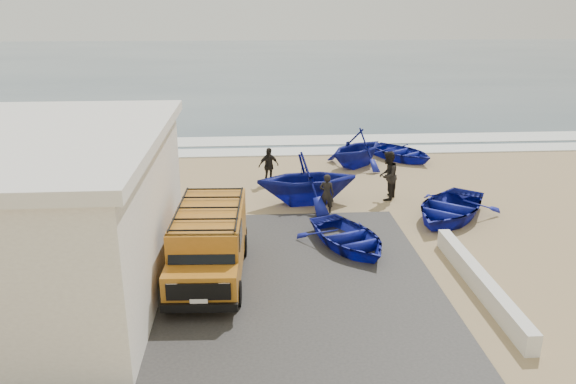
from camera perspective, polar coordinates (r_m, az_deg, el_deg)
name	(u,v)px	position (r m, az deg, el deg)	size (l,w,h in m)	color
ground	(287,250)	(17.71, -0.15, -5.89)	(160.00, 160.00, 0.00)	tan
slab	(220,281)	(15.90, -6.96, -8.98)	(12.00, 10.00, 0.05)	#383533
ocean	(257,63)	(72.44, -3.16, 12.92)	(180.00, 88.00, 0.01)	#385166
surf_line	(271,152)	(29.03, -1.72, 4.09)	(180.00, 1.60, 0.06)	white
surf_wash	(269,141)	(31.45, -1.91, 5.22)	(180.00, 2.20, 0.04)	white
building	(3,214)	(16.32, -26.94, -2.03)	(8.40, 9.40, 4.30)	white
parapet	(480,282)	(16.06, 18.92, -8.64)	(0.35, 6.00, 0.55)	silver
van	(209,241)	(15.79, -8.00, -4.96)	(2.08, 4.79, 2.02)	#B26B1A
boat_near_left	(348,237)	(17.80, 6.16, -4.58)	(2.53, 3.55, 0.73)	#131D9A
boat_near_right	(449,208)	(20.82, 16.06, -1.53)	(2.94, 4.11, 0.85)	#131D9A
boat_mid_left	(307,178)	(21.37, 1.96, 1.40)	(3.31, 3.84, 2.02)	#131D9A
boat_far_left	(357,148)	(26.54, 7.03, 4.49)	(2.95, 3.42, 1.80)	#131D9A
boat_far_right	(401,152)	(28.19, 11.39, 3.99)	(2.54, 3.56, 0.74)	#131D9A
fisherman_front	(327,194)	(20.47, 3.95, -0.20)	(0.55, 0.36, 1.50)	black
fisherman_middle	(388,176)	(22.17, 10.10, 1.65)	(0.94, 0.74, 1.94)	black
fisherman_back	(269,166)	(23.81, -1.99, 2.67)	(0.92, 0.38, 1.58)	black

